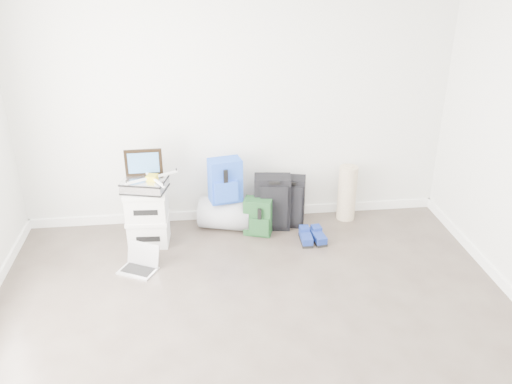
{
  "coord_description": "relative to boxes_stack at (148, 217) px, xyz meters",
  "views": [
    {
      "loc": [
        -0.41,
        -2.88,
        2.84
      ],
      "look_at": [
        0.15,
        1.9,
        0.57
      ],
      "focal_mm": 38.0,
      "sensor_mm": 36.0,
      "label": 1
    }
  ],
  "objects": [
    {
      "name": "blue_backpack",
      "position": [
        0.8,
        0.19,
        0.26
      ],
      "size": [
        0.36,
        0.3,
        0.46
      ],
      "rotation": [
        0.0,
        0.0,
        0.2
      ],
      "color": "#1928A5",
      "rests_on": "duffel_bag"
    },
    {
      "name": "duffel_bag",
      "position": [
        0.8,
        0.22,
        -0.13
      ],
      "size": [
        0.62,
        0.48,
        0.34
      ],
      "primitive_type": "cylinder",
      "rotation": [
        0.0,
        1.57,
        -0.29
      ],
      "color": "gray",
      "rests_on": "ground"
    },
    {
      "name": "green_backpack",
      "position": [
        1.13,
        0.05,
        -0.11
      ],
      "size": [
        0.32,
        0.28,
        0.4
      ],
      "rotation": [
        0.0,
        0.0,
        -0.31
      ],
      "color": "#133419",
      "rests_on": "ground"
    },
    {
      "name": "drone",
      "position": [
        0.08,
        -0.02,
        0.44
      ],
      "size": [
        0.49,
        0.49,
        0.05
      ],
      "rotation": [
        0.0,
        0.0,
        -0.3
      ],
      "color": "gold",
      "rests_on": "briefcase"
    },
    {
      "name": "painting",
      "position": [
        0.0,
        0.1,
        0.55
      ],
      "size": [
        0.36,
        0.03,
        0.27
      ],
      "rotation": [
        0.0,
        0.0,
        0.02
      ],
      "color": "black",
      "rests_on": "briefcase"
    },
    {
      "name": "laptop",
      "position": [
        -0.06,
        -0.49,
        -0.24
      ],
      "size": [
        0.41,
        0.37,
        0.24
      ],
      "rotation": [
        0.0,
        0.0,
        -0.48
      ],
      "color": "silver",
      "rests_on": "ground"
    },
    {
      "name": "large_suitcase",
      "position": [
        1.29,
        0.18,
        -0.0
      ],
      "size": [
        0.41,
        0.29,
        0.59
      ],
      "rotation": [
        0.0,
        0.0,
        -0.12
      ],
      "color": "black",
      "rests_on": "ground"
    },
    {
      "name": "room_envelope",
      "position": [
        0.93,
        -2.02,
        1.42
      ],
      "size": [
        4.52,
        5.02,
        2.71
      ],
      "color": "silver",
      "rests_on": "ground"
    },
    {
      "name": "ground",
      "position": [
        0.93,
        -2.03,
        -0.3
      ],
      "size": [
        5.0,
        5.0,
        0.0
      ],
      "primitive_type": "plane",
      "color": "#3A312A",
      "rests_on": "ground"
    },
    {
      "name": "briefcase",
      "position": [
        0.0,
        0.0,
        0.35
      ],
      "size": [
        0.47,
        0.39,
        0.12
      ],
      "primitive_type": "cube",
      "rotation": [
        0.0,
        0.0,
        -0.26
      ],
      "color": "#B2B2B7",
      "rests_on": "boxes_stack"
    },
    {
      "name": "carry_on",
      "position": [
        1.47,
        0.23,
        -0.02
      ],
      "size": [
        0.39,
        0.31,
        0.55
      ],
      "rotation": [
        0.0,
        0.0,
        -0.27
      ],
      "color": "black",
      "rests_on": "ground"
    },
    {
      "name": "boxes_stack",
      "position": [
        0.0,
        0.0,
        0.0
      ],
      "size": [
        0.43,
        0.36,
        0.59
      ],
      "rotation": [
        0.0,
        0.0,
        -0.06
      ],
      "color": "silver",
      "rests_on": "ground"
    },
    {
      "name": "shoes",
      "position": [
        1.66,
        -0.17,
        -0.25
      ],
      "size": [
        0.26,
        0.3,
        0.09
      ],
      "rotation": [
        0.0,
        0.0,
        0.04
      ],
      "color": "black",
      "rests_on": "ground"
    },
    {
      "name": "rolled_rug",
      "position": [
        2.14,
        0.29,
        0.01
      ],
      "size": [
        0.2,
        0.2,
        0.61
      ],
      "primitive_type": "cylinder",
      "color": "tan",
      "rests_on": "ground"
    }
  ]
}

